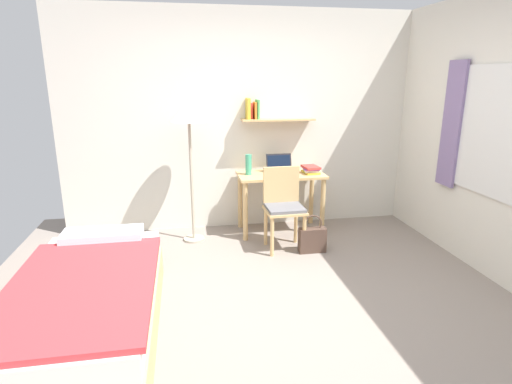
# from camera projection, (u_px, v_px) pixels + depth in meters

# --- Properties ---
(ground_plane) EXTENTS (5.28, 5.28, 0.00)m
(ground_plane) POSITION_uv_depth(u_px,v_px,m) (286.00, 307.00, 3.40)
(ground_plane) COLOR gray
(wall_back) EXTENTS (4.40, 0.27, 2.60)m
(wall_back) POSITION_uv_depth(u_px,v_px,m) (248.00, 122.00, 4.96)
(wall_back) COLOR silver
(wall_back) RESTS_ON ground_plane
(bed) EXTENTS (0.98, 1.89, 0.54)m
(bed) POSITION_uv_depth(u_px,v_px,m) (88.00, 306.00, 2.96)
(bed) COLOR tan
(bed) RESTS_ON ground_plane
(desk) EXTENTS (1.02, 0.53, 0.72)m
(desk) POSITION_uv_depth(u_px,v_px,m) (281.00, 185.00, 4.91)
(desk) COLOR tan
(desk) RESTS_ON ground_plane
(desk_chair) EXTENTS (0.43, 0.39, 0.89)m
(desk_chair) POSITION_uv_depth(u_px,v_px,m) (284.00, 204.00, 4.45)
(desk_chair) COLOR tan
(desk_chair) RESTS_ON ground_plane
(standing_lamp) EXTENTS (0.40, 0.40, 1.59)m
(standing_lamp) POSITION_uv_depth(u_px,v_px,m) (189.00, 119.00, 4.41)
(standing_lamp) COLOR #B2A893
(standing_lamp) RESTS_ON ground_plane
(laptop) EXTENTS (0.31, 0.23, 0.22)m
(laptop) POSITION_uv_depth(u_px,v_px,m) (280.00, 168.00, 4.90)
(laptop) COLOR black
(laptop) RESTS_ON desk
(water_bottle) EXTENTS (0.07, 0.07, 0.24)m
(water_bottle) POSITION_uv_depth(u_px,v_px,m) (249.00, 165.00, 4.78)
(water_bottle) COLOR #42A87F
(water_bottle) RESTS_ON desk
(book_stack) EXTENTS (0.19, 0.25, 0.09)m
(book_stack) POSITION_uv_depth(u_px,v_px,m) (311.00, 169.00, 4.88)
(book_stack) COLOR gold
(book_stack) RESTS_ON desk
(handbag) EXTENTS (0.29, 0.11, 0.42)m
(handbag) POSITION_uv_depth(u_px,v_px,m) (312.00, 239.00, 4.42)
(handbag) COLOR #4C382D
(handbag) RESTS_ON ground_plane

